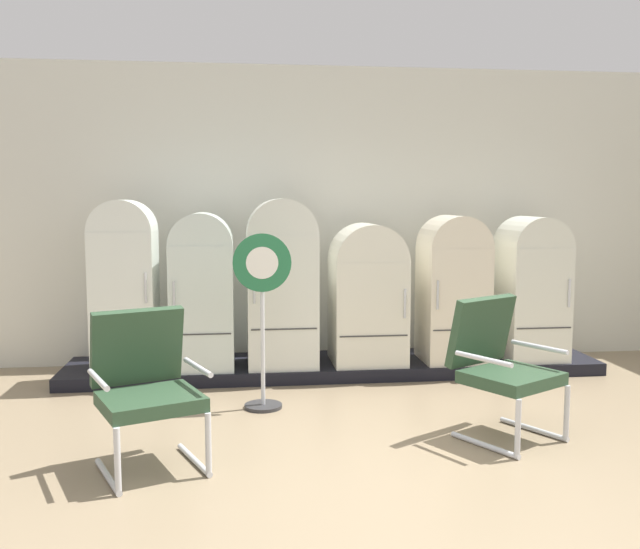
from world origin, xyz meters
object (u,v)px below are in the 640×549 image
at_px(refrigerator_5, 531,283).
at_px(armchair_right, 500,361).
at_px(refrigerator_2, 282,278).
at_px(sign_stand, 263,321).
at_px(refrigerator_1, 202,285).
at_px(armchair_left, 146,382).
at_px(refrigerator_0, 125,280).
at_px(refrigerator_3, 367,290).
at_px(refrigerator_4, 453,284).

bearing_deg(refrigerator_5, armchair_right, -119.21).
height_order(refrigerator_2, sign_stand, refrigerator_2).
distance_m(refrigerator_1, sign_stand, 1.20).
relative_size(refrigerator_5, armchair_right, 1.41).
bearing_deg(armchair_left, refrigerator_0, 102.02).
relative_size(refrigerator_3, refrigerator_4, 0.95).
relative_size(refrigerator_4, armchair_right, 1.43).
distance_m(refrigerator_5, armchair_left, 4.23).
distance_m(refrigerator_1, armchair_left, 2.27).
distance_m(refrigerator_3, armchair_right, 2.06).
bearing_deg(armchair_right, refrigerator_3, 108.05).
xyz_separation_m(refrigerator_5, armchair_left, (-3.60, -2.21, -0.33)).
height_order(refrigerator_0, refrigerator_4, refrigerator_0).
bearing_deg(sign_stand, refrigerator_2, 77.60).
relative_size(refrigerator_0, refrigerator_4, 1.11).
relative_size(refrigerator_2, refrigerator_3, 1.18).
bearing_deg(refrigerator_5, refrigerator_3, 179.53).
bearing_deg(armchair_right, armchair_left, -173.53).
xyz_separation_m(refrigerator_0, refrigerator_2, (1.50, 0.02, 0.00)).
xyz_separation_m(refrigerator_1, sign_stand, (0.55, -1.06, -0.18)).
bearing_deg(refrigerator_2, refrigerator_3, 1.99).
bearing_deg(refrigerator_5, refrigerator_4, -178.73).
height_order(refrigerator_4, sign_stand, refrigerator_4).
distance_m(refrigerator_4, sign_stand, 2.21).
distance_m(refrigerator_3, refrigerator_4, 0.87).
relative_size(refrigerator_4, sign_stand, 1.00).
height_order(refrigerator_1, refrigerator_5, refrigerator_1).
distance_m(refrigerator_3, refrigerator_5, 1.71).
bearing_deg(armchair_right, refrigerator_4, 82.79).
xyz_separation_m(refrigerator_4, sign_stand, (-1.96, -1.02, -0.16)).
bearing_deg(refrigerator_4, armchair_right, -97.21).
bearing_deg(refrigerator_0, armchair_left, -77.98).
distance_m(refrigerator_2, armchair_left, 2.46).
bearing_deg(sign_stand, refrigerator_0, 141.57).
xyz_separation_m(armchair_left, armchair_right, (2.52, 0.29, 0.00)).
distance_m(refrigerator_2, refrigerator_4, 1.73).
height_order(armchair_left, sign_stand, sign_stand).
bearing_deg(refrigerator_1, refrigerator_4, -0.80).
height_order(refrigerator_2, armchair_left, refrigerator_2).
distance_m(refrigerator_1, refrigerator_2, 0.77).
bearing_deg(armchair_right, refrigerator_2, 128.01).
height_order(refrigerator_1, armchair_left, refrigerator_1).
xyz_separation_m(refrigerator_0, refrigerator_5, (4.06, 0.03, -0.09)).
xyz_separation_m(refrigerator_1, refrigerator_2, (0.77, -0.03, 0.07)).
bearing_deg(refrigerator_3, refrigerator_0, -178.88).
relative_size(refrigerator_1, refrigerator_4, 1.02).
bearing_deg(armchair_left, refrigerator_5, 31.55).
relative_size(refrigerator_1, armchair_left, 1.46).
xyz_separation_m(refrigerator_2, refrigerator_4, (1.73, -0.00, -0.09)).
bearing_deg(refrigerator_4, armchair_left, -141.60).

